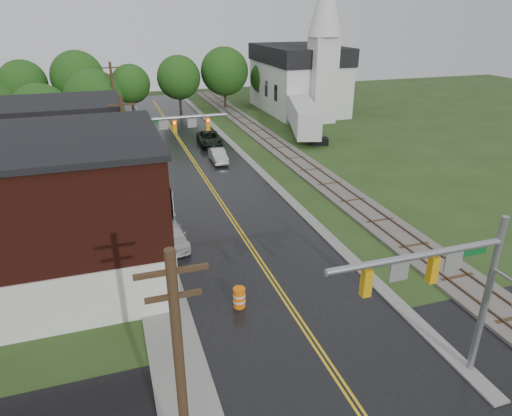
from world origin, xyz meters
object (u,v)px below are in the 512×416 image
utility_pole_c (115,102)px  pickup_white (171,236)px  traffic_signal_near (447,279)px  semi_trailer (304,116)px  church (302,72)px  tree_left_c (43,116)px  tree_left_e (95,99)px  construction_barrel (239,298)px  utility_pole_b (128,158)px  suv_dark (209,139)px  sedan_silver (218,156)px  utility_pole_a (181,389)px  brick_building (27,216)px  traffic_signal_far (166,134)px

utility_pole_c → pickup_white: utility_pole_c is taller
traffic_signal_near → pickup_white: bearing=118.3°
traffic_signal_near → semi_trailer: 40.57m
pickup_white → traffic_signal_near: bearing=-65.0°
traffic_signal_near → church: bearing=72.3°
tree_left_c → tree_left_e: (5.00, 6.00, 0.30)m
traffic_signal_near → semi_trailer: (11.32, 38.86, -2.66)m
tree_left_c → church: bearing=22.2°
tree_left_e → construction_barrel: 37.30m
utility_pole_b → tree_left_c: 19.24m
construction_barrel → suv_dark: bearing=80.0°
sedan_silver → semi_trailer: semi_trailer is taller
pickup_white → utility_pole_c: bearing=91.0°
utility_pole_c → semi_trailer: utility_pole_c is taller
semi_trailer → suv_dark: bearing=-176.3°
utility_pole_a → pickup_white: size_ratio=2.04×
utility_pole_c → tree_left_c: (-7.05, -4.10, -0.21)m
utility_pole_a → tree_left_c: (-7.05, 39.90, -0.21)m
tree_left_e → construction_barrel: tree_left_e is taller
tree_left_e → suv_dark: tree_left_e is taller
utility_pole_c → semi_trailer: (21.60, -3.14, -2.41)m
brick_building → tree_left_c: bearing=93.1°
utility_pole_a → utility_pole_c: size_ratio=1.00×
traffic_signal_far → utility_pole_c: 17.33m
traffic_signal_near → utility_pole_b: utility_pole_b is taller
tree_left_c → suv_dark: 17.20m
tree_left_c → pickup_white: (9.05, -22.52, -3.87)m
utility_pole_b → utility_pole_c: same height
tree_left_c → utility_pole_c: bearing=30.2°
pickup_white → semi_trailer: size_ratio=0.35×
traffic_signal_far → construction_barrel: size_ratio=6.55×
construction_barrel → utility_pole_a: bearing=-114.6°
church → traffic_signal_far: bearing=-131.3°
tree_left_e → semi_trailer: bearing=-12.0°
tree_left_c → tree_left_e: bearing=50.2°
traffic_signal_near → suv_dark: size_ratio=1.40×
sedan_silver → utility_pole_c: bearing=133.1°
tree_left_c → sedan_silver: tree_left_c is taller
traffic_signal_near → utility_pole_b: 22.49m
suv_dark → utility_pole_b: bearing=-114.3°
traffic_signal_near → tree_left_e: bearing=105.7°
tree_left_c → suv_dark: (16.78, 0.20, -3.78)m
church → suv_dark: bearing=-141.4°
utility_pole_c → suv_dark: bearing=-21.8°
sedan_silver → traffic_signal_near: bearing=-86.2°
brick_building → pickup_white: (7.68, 2.38, -3.51)m
utility_pole_c → construction_barrel: bearing=-82.9°
traffic_signal_far → tree_left_e: size_ratio=0.90×
traffic_signal_far → utility_pole_a: utility_pole_a is taller
church → utility_pole_a: (-26.80, -53.74, -1.11)m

